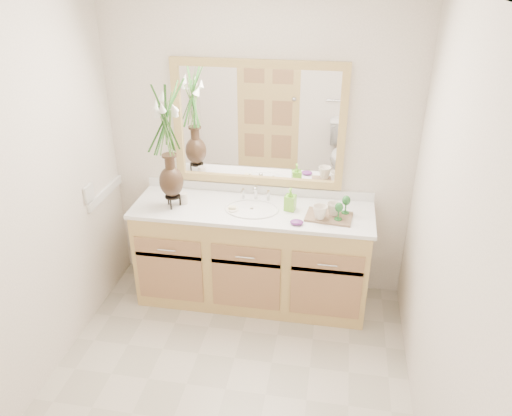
% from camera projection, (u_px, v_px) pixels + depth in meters
% --- Properties ---
extents(floor, '(2.60, 2.60, 0.00)m').
position_uv_depth(floor, '(226.00, 389.00, 3.29)').
color(floor, beige).
rests_on(floor, ground).
extents(wall_back, '(2.40, 0.02, 2.40)m').
position_uv_depth(wall_back, '(258.00, 150.00, 3.88)').
color(wall_back, white).
rests_on(wall_back, floor).
extents(wall_left, '(0.02, 2.60, 2.40)m').
position_uv_depth(wall_left, '(20.00, 214.00, 2.92)').
color(wall_left, white).
rests_on(wall_left, floor).
extents(wall_right, '(0.02, 2.60, 2.40)m').
position_uv_depth(wall_right, '(447.00, 251.00, 2.56)').
color(wall_right, white).
rests_on(wall_right, floor).
extents(vanity, '(1.80, 0.55, 0.80)m').
position_uv_depth(vanity, '(252.00, 256.00, 3.99)').
color(vanity, tan).
rests_on(vanity, floor).
extents(counter, '(1.84, 0.57, 0.03)m').
position_uv_depth(counter, '(252.00, 210.00, 3.81)').
color(counter, white).
rests_on(counter, vanity).
extents(sink, '(0.38, 0.34, 0.23)m').
position_uv_depth(sink, '(252.00, 216.00, 3.81)').
color(sink, white).
rests_on(sink, counter).
extents(mirror, '(1.32, 0.04, 0.97)m').
position_uv_depth(mirror, '(258.00, 125.00, 3.77)').
color(mirror, white).
rests_on(mirror, wall_back).
extents(switch_plate, '(0.02, 0.12, 0.12)m').
position_uv_depth(switch_plate, '(89.00, 193.00, 3.69)').
color(switch_plate, white).
rests_on(switch_plate, wall_left).
extents(flower_vase, '(0.21, 0.21, 0.88)m').
position_uv_depth(flower_vase, '(167.00, 132.00, 3.56)').
color(flower_vase, black).
rests_on(flower_vase, counter).
extents(tumbler, '(0.07, 0.07, 0.09)m').
position_uv_depth(tumbler, '(183.00, 198.00, 3.85)').
color(tumbler, silver).
rests_on(tumbler, counter).
extents(soap_dish, '(0.09, 0.09, 0.03)m').
position_uv_depth(soap_dish, '(232.00, 209.00, 3.77)').
color(soap_dish, silver).
rests_on(soap_dish, counter).
extents(soap_bottle, '(0.08, 0.09, 0.16)m').
position_uv_depth(soap_bottle, '(290.00, 200.00, 3.74)').
color(soap_bottle, '#70C82F').
rests_on(soap_bottle, counter).
extents(purple_dish, '(0.12, 0.11, 0.03)m').
position_uv_depth(purple_dish, '(297.00, 222.00, 3.57)').
color(purple_dish, '#642673').
rests_on(purple_dish, counter).
extents(tray, '(0.35, 0.26, 0.02)m').
position_uv_depth(tray, '(329.00, 217.00, 3.66)').
color(tray, brown).
rests_on(tray, counter).
extents(mug_left, '(0.12, 0.11, 0.11)m').
position_uv_depth(mug_left, '(320.00, 212.00, 3.59)').
color(mug_left, silver).
rests_on(mug_left, tray).
extents(mug_right, '(0.13, 0.13, 0.10)m').
position_uv_depth(mug_right, '(334.00, 208.00, 3.65)').
color(mug_right, silver).
rests_on(mug_right, tray).
extents(goblet_front, '(0.06, 0.06, 0.13)m').
position_uv_depth(goblet_front, '(339.00, 208.00, 3.56)').
color(goblet_front, '#226729').
rests_on(goblet_front, tray).
extents(goblet_back, '(0.06, 0.06, 0.14)m').
position_uv_depth(goblet_back, '(346.00, 201.00, 3.65)').
color(goblet_back, '#226729').
rests_on(goblet_back, tray).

